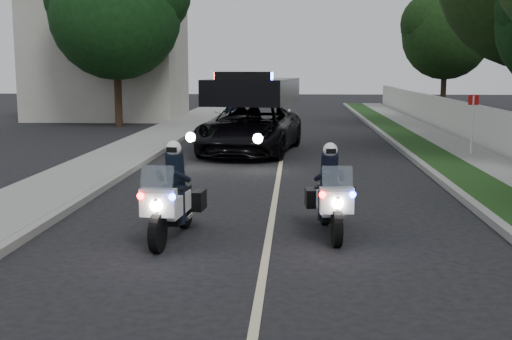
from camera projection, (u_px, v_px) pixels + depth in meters
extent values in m
plane|color=black|center=(267.00, 246.00, 10.70)|extent=(120.00, 120.00, 0.00)
cube|color=gray|center=(414.00, 159.00, 20.30)|extent=(0.20, 60.00, 0.15)
cube|color=#193814|center=(437.00, 159.00, 20.26)|extent=(1.20, 60.00, 0.16)
cube|color=gray|center=(480.00, 159.00, 20.18)|extent=(1.40, 60.00, 0.16)
cube|color=gray|center=(152.00, 156.00, 20.79)|extent=(0.20, 60.00, 0.15)
cube|color=gray|center=(118.00, 156.00, 20.86)|extent=(2.00, 60.00, 0.16)
cube|color=#A8A396|center=(108.00, 55.00, 36.39)|extent=(8.00, 6.00, 7.00)
cube|color=#BFB78C|center=(281.00, 160.00, 20.56)|extent=(0.12, 50.00, 0.01)
imported|color=black|center=(251.00, 153.00, 22.26)|extent=(3.57, 6.33, 2.92)
imported|color=black|center=(231.00, 130.00, 30.41)|extent=(0.65, 1.79, 0.93)
imported|color=black|center=(231.00, 130.00, 30.41)|extent=(0.68, 0.46, 1.85)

